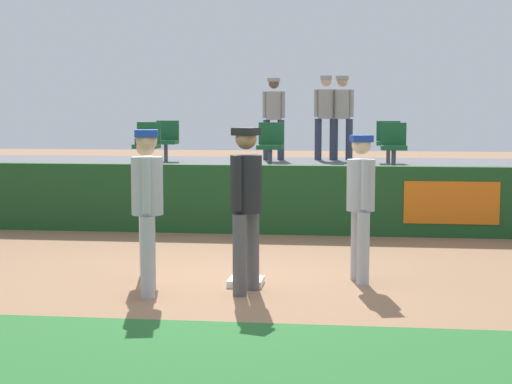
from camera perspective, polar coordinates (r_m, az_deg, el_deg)
ground_plane at (r=9.77m, az=-2.22°, el=-6.39°), size 60.00×60.00×0.00m
grass_foreground_strip at (r=6.80m, az=-6.50°, el=-11.93°), size 18.00×2.80×0.01m
first_base at (r=9.66m, az=-0.72°, el=-6.28°), size 0.40×0.40×0.08m
player_fielder_home at (r=9.99m, az=-7.65°, el=-0.42°), size 0.42×0.56×1.71m
player_runner_visitor at (r=9.08m, az=-7.59°, el=-0.55°), size 0.41×0.51×1.84m
player_coach_visitor at (r=9.74m, az=7.31°, el=-0.39°), size 0.40×0.48×1.76m
player_umpire at (r=9.11m, az=-0.70°, el=-0.42°), size 0.45×0.50×1.86m
field_wall at (r=13.50m, az=0.45°, el=-0.51°), size 18.00×0.26×1.14m
bleacher_platform at (r=16.05m, az=1.42°, el=0.21°), size 18.00×4.80×0.97m
seat_front_center at (r=14.86m, az=1.01°, el=3.45°), size 0.46×0.44×0.84m
seat_back_left at (r=17.03m, az=-6.26°, el=3.74°), size 0.47×0.44×0.84m
seat_front_right at (r=14.80m, az=9.58°, el=3.36°), size 0.45×0.44×0.84m
seat_back_right at (r=16.59m, az=9.22°, el=3.64°), size 0.47×0.44×0.84m
seat_front_left at (r=15.27m, az=-7.59°, el=3.46°), size 0.44×0.44×0.84m
spectator_hooded at (r=17.38m, az=1.25°, el=5.55°), size 0.48×0.35×1.73m
spectator_capped at (r=17.43m, az=6.02°, el=5.61°), size 0.49×0.39×1.77m
spectator_casual at (r=17.43m, az=4.89°, el=5.63°), size 0.50×0.34×1.78m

